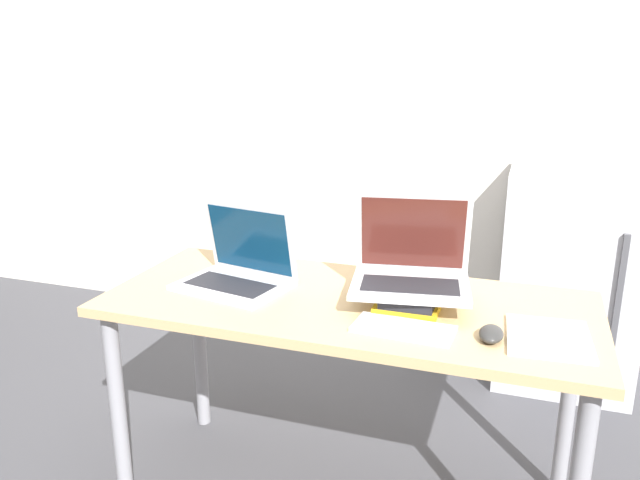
% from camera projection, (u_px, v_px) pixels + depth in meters
% --- Properties ---
extents(wall_back, '(8.00, 0.05, 2.70)m').
position_uv_depth(wall_back, '(431.00, 75.00, 2.99)').
color(wall_back, silver).
rests_on(wall_back, ground_plane).
extents(desk, '(1.47, 0.64, 0.72)m').
position_uv_depth(desk, '(347.00, 325.00, 1.92)').
color(desk, tan).
rests_on(desk, ground_plane).
extents(laptop_left, '(0.38, 0.31, 0.26)m').
position_uv_depth(laptop_left, '(239.00, 270.00, 2.00)').
color(laptop_left, silver).
rests_on(laptop_left, desk).
extents(book_stack, '(0.18, 0.24, 0.06)m').
position_uv_depth(book_stack, '(411.00, 297.00, 1.84)').
color(book_stack, gold).
rests_on(book_stack, desk).
extents(laptop_on_books, '(0.38, 0.32, 0.27)m').
position_uv_depth(laptop_on_books, '(411.00, 268.00, 1.84)').
color(laptop_on_books, silver).
rests_on(laptop_on_books, book_stack).
extents(wireless_keyboard, '(0.28, 0.14, 0.01)m').
position_uv_depth(wireless_keyboard, '(404.00, 329.00, 1.68)').
color(wireless_keyboard, silver).
rests_on(wireless_keyboard, desk).
extents(mouse, '(0.06, 0.10, 0.03)m').
position_uv_depth(mouse, '(491.00, 334.00, 1.62)').
color(mouse, '#2D2D2D').
rests_on(mouse, desk).
extents(notepad, '(0.22, 0.26, 0.01)m').
position_uv_depth(notepad, '(549.00, 338.00, 1.63)').
color(notepad, silver).
rests_on(notepad, desk).
extents(mini_fridge, '(0.57, 0.49, 0.97)m').
position_uv_depth(mini_fridge, '(569.00, 280.00, 2.76)').
color(mini_fridge, silver).
rests_on(mini_fridge, ground_plane).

